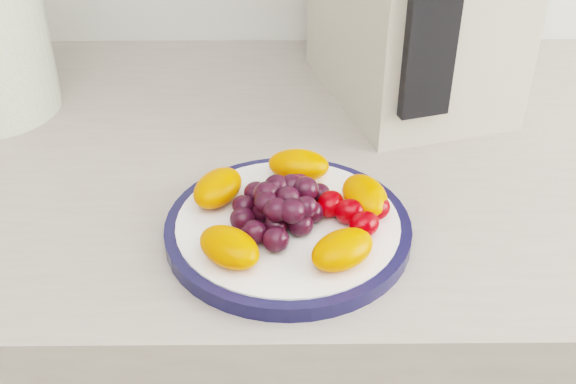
{
  "coord_description": "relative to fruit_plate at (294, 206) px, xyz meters",
  "views": [
    {
      "loc": [
        0.07,
        0.5,
        1.32
      ],
      "look_at": [
        0.08,
        1.04,
        0.95
      ],
      "focal_mm": 45.0,
      "sensor_mm": 36.0,
      "label": 1
    }
  ],
  "objects": [
    {
      "name": "appliance_panel",
      "position": [
        0.14,
        0.15,
        0.13
      ],
      "size": [
        0.06,
        0.03,
        0.24
      ],
      "primitive_type": "cube",
      "rotation": [
        0.0,
        0.0,
        0.29
      ],
      "color": "black",
      "rests_on": "appliance_body"
    },
    {
      "name": "fruit_plate",
      "position": [
        0.0,
        0.0,
        0.0
      ],
      "size": [
        0.2,
        0.19,
        0.04
      ],
      "color": "#FF5200",
      "rests_on": "plate_face"
    },
    {
      "name": "plate_face",
      "position": [
        -0.01,
        -0.0,
        -0.02
      ],
      "size": [
        0.21,
        0.21,
        0.02
      ],
      "primitive_type": "cylinder",
      "color": "white",
      "rests_on": "counter"
    },
    {
      "name": "plate_rim",
      "position": [
        -0.01,
        -0.0,
        -0.02
      ],
      "size": [
        0.23,
        0.23,
        0.01
      ],
      "primitive_type": "cylinder",
      "color": "#111235",
      "rests_on": "counter"
    }
  ]
}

